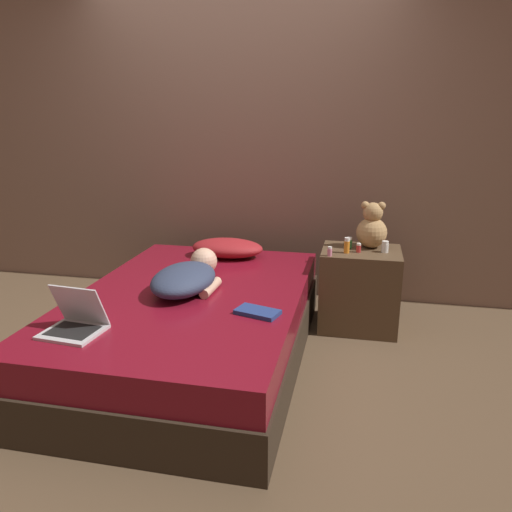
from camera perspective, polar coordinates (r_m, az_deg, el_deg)
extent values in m
plane|color=brown|center=(3.29, -7.20, -11.38)|extent=(12.00, 12.00, 0.00)
cube|color=#846656|center=(4.19, -1.77, 13.29)|extent=(8.00, 0.06, 2.60)
cube|color=#2D2319|center=(3.23, -7.28, -9.33)|extent=(1.38, 2.09, 0.26)
cube|color=maroon|center=(3.14, -7.42, -5.69)|extent=(1.35, 2.05, 0.18)
cube|color=brown|center=(3.66, 11.72, -3.70)|extent=(0.55, 0.45, 0.58)
ellipsoid|color=maroon|center=(3.81, -3.30, 0.93)|extent=(0.55, 0.33, 0.14)
ellipsoid|color=#2D3851|center=(3.10, -8.25, -2.63)|extent=(0.38, 0.57, 0.16)
sphere|color=#DBAD8E|center=(3.41, -5.98, -0.59)|extent=(0.18, 0.18, 0.18)
cylinder|color=#DBAD8E|center=(3.09, -5.20, -3.63)|extent=(0.07, 0.25, 0.06)
cube|color=silver|center=(2.70, -20.21, -8.17)|extent=(0.30, 0.27, 0.02)
cube|color=black|center=(2.69, -20.23, -7.98)|extent=(0.25, 0.19, 0.00)
cube|color=silver|center=(2.70, -19.53, -5.27)|extent=(0.28, 0.13, 0.22)
cube|color=black|center=(2.70, -19.53, -5.27)|extent=(0.25, 0.11, 0.19)
sphere|color=tan|center=(3.64, 13.07, 2.62)|extent=(0.22, 0.22, 0.22)
sphere|color=tan|center=(3.61, 13.22, 4.87)|extent=(0.14, 0.14, 0.14)
sphere|color=tan|center=(3.60, 12.37, 5.69)|extent=(0.06, 0.06, 0.06)
sphere|color=tan|center=(3.60, 14.17, 5.58)|extent=(0.06, 0.06, 0.06)
cylinder|color=orange|center=(3.48, 10.33, 1.02)|extent=(0.04, 0.04, 0.08)
cylinder|color=white|center=(3.46, 10.38, 1.89)|extent=(0.04, 0.04, 0.02)
cylinder|color=white|center=(3.55, 14.53, 0.90)|extent=(0.05, 0.05, 0.06)
cylinder|color=white|center=(3.54, 14.57, 1.53)|extent=(0.04, 0.04, 0.02)
cylinder|color=#3D8E4C|center=(3.60, 10.60, 1.37)|extent=(0.04, 0.04, 0.06)
cylinder|color=white|center=(3.59, 10.64, 1.98)|extent=(0.04, 0.04, 0.02)
cylinder|color=#B72D2D|center=(3.51, 11.64, 0.82)|extent=(0.03, 0.03, 0.05)
cylinder|color=white|center=(3.51, 11.67, 1.32)|extent=(0.03, 0.03, 0.01)
cylinder|color=pink|center=(3.39, 8.42, 0.42)|extent=(0.03, 0.03, 0.05)
cylinder|color=white|center=(3.38, 8.44, 0.95)|extent=(0.03, 0.03, 0.01)
cube|color=navy|center=(2.76, 0.18, -6.42)|extent=(0.27, 0.19, 0.02)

